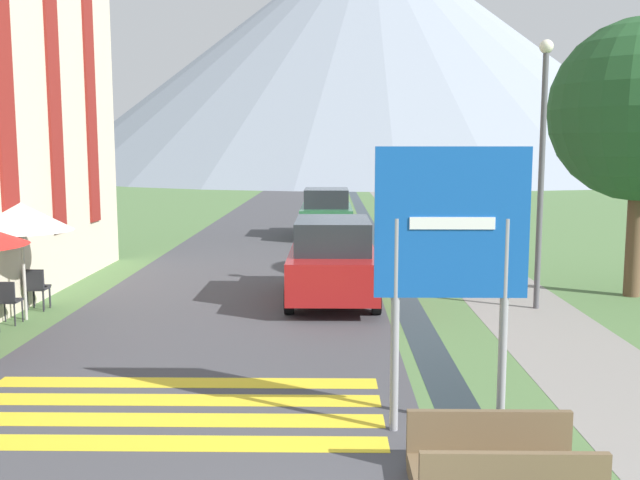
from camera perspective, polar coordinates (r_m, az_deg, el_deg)
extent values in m
plane|color=#517542|center=(24.70, 1.88, -0.38)|extent=(160.00, 160.00, 0.00)
cube|color=#424247|center=(34.69, -2.55, 1.87)|extent=(6.40, 60.00, 0.01)
cube|color=gray|center=(34.86, 7.52, 1.84)|extent=(2.20, 60.00, 0.01)
cube|color=black|center=(34.67, 3.57, 1.86)|extent=(0.60, 60.00, 0.00)
cube|color=yellow|center=(8.64, -13.47, -15.53)|extent=(5.44, 0.44, 0.01)
cube|color=yellow|center=(9.27, -12.37, -13.87)|extent=(5.44, 0.44, 0.01)
cube|color=yellow|center=(9.91, -11.43, -12.43)|extent=(5.44, 0.44, 0.01)
cube|color=yellow|center=(10.56, -10.61, -11.16)|extent=(5.44, 0.44, 0.01)
cone|color=gray|center=(95.35, 4.01, 14.82)|extent=(80.91, 80.91, 31.35)
cube|color=maroon|center=(15.48, -24.12, 14.81)|extent=(0.06, 0.70, 8.26)
cube|color=maroon|center=(17.77, -20.64, 13.94)|extent=(0.06, 0.70, 8.26)
cube|color=maroon|center=(20.11, -17.98, 13.23)|extent=(0.06, 0.70, 8.26)
cylinder|color=gray|center=(8.43, 6.02, -6.88)|extent=(0.10, 0.10, 2.54)
cylinder|color=gray|center=(8.64, 14.46, -6.73)|extent=(0.10, 0.10, 2.54)
cube|color=#1451AD|center=(8.28, 10.51, 1.35)|extent=(1.77, 0.05, 1.74)
cube|color=white|center=(8.25, 10.54, 1.33)|extent=(0.97, 0.02, 0.14)
cube|color=brown|center=(7.49, 14.17, -18.14)|extent=(1.70, 1.10, 0.12)
cube|color=brown|center=(6.93, 15.26, -17.79)|extent=(1.70, 0.08, 0.45)
cube|color=brown|center=(7.83, 13.36, -14.68)|extent=(1.70, 0.08, 0.45)
cube|color=#A31919|center=(15.64, 1.01, -2.25)|extent=(1.85, 4.27, 0.84)
cube|color=#23282D|center=(15.32, 1.02, 0.42)|extent=(1.57, 2.35, 0.68)
cylinder|color=black|center=(17.04, -1.98, -2.89)|extent=(0.18, 0.60, 0.60)
cylinder|color=black|center=(17.04, 3.97, -2.90)|extent=(0.18, 0.60, 0.60)
cylinder|color=black|center=(14.45, -2.50, -4.77)|extent=(0.18, 0.60, 0.60)
cylinder|color=black|center=(14.45, 4.54, -4.78)|extent=(0.18, 0.60, 0.60)
cube|color=#28663D|center=(26.95, 0.51, 1.82)|extent=(1.90, 4.14, 0.84)
cube|color=#23282D|center=(26.68, 0.51, 3.40)|extent=(1.61, 2.28, 0.68)
cylinder|color=black|center=(28.28, -1.31, 1.23)|extent=(0.18, 0.60, 0.60)
cylinder|color=black|center=(28.27, 2.37, 1.22)|extent=(0.18, 0.60, 0.60)
cylinder|color=black|center=(25.74, -1.53, 0.61)|extent=(0.18, 0.60, 0.60)
cylinder|color=black|center=(25.73, 2.52, 0.60)|extent=(0.18, 0.60, 0.60)
cube|color=#232328|center=(15.88, -21.65, -3.63)|extent=(0.40, 0.40, 0.04)
cube|color=#232328|center=(15.68, -21.93, -3.03)|extent=(0.40, 0.04, 0.40)
cylinder|color=#232328|center=(16.14, -21.94, -4.28)|extent=(0.03, 0.03, 0.45)
cylinder|color=#232328|center=(16.01, -20.81, -4.32)|extent=(0.03, 0.03, 0.45)
cylinder|color=#232328|center=(15.83, -22.41, -4.52)|extent=(0.03, 0.03, 0.45)
cylinder|color=#232328|center=(15.70, -21.27, -4.56)|extent=(0.03, 0.03, 0.45)
cube|color=#232328|center=(16.05, -21.61, -3.51)|extent=(0.40, 0.40, 0.04)
cube|color=#232328|center=(15.85, -21.89, -2.92)|extent=(0.40, 0.04, 0.40)
cylinder|color=#232328|center=(16.31, -21.90, -4.16)|extent=(0.03, 0.03, 0.45)
cylinder|color=#232328|center=(16.18, -20.79, -4.19)|extent=(0.03, 0.03, 0.45)
cylinder|color=#232328|center=(16.01, -22.37, -4.40)|extent=(0.03, 0.03, 0.45)
cylinder|color=#232328|center=(15.88, -21.24, -4.44)|extent=(0.03, 0.03, 0.45)
cube|color=#232328|center=(14.82, -23.62, -4.48)|extent=(0.40, 0.40, 0.04)
cube|color=#232328|center=(14.63, -23.95, -3.85)|extent=(0.40, 0.04, 0.40)
cylinder|color=#232328|center=(15.09, -23.90, -5.17)|extent=(0.03, 0.03, 0.45)
cylinder|color=#232328|center=(14.95, -22.71, -5.22)|extent=(0.03, 0.03, 0.45)
cylinder|color=#232328|center=(14.65, -23.24, -5.50)|extent=(0.03, 0.03, 0.45)
cylinder|color=#B7B2A8|center=(14.96, -22.63, -1.95)|extent=(0.06, 0.06, 2.12)
cone|color=silver|center=(14.84, -22.81, 1.72)|extent=(1.95, 1.95, 0.54)
cylinder|color=#515156|center=(15.31, 17.26, 4.34)|extent=(0.12, 0.12, 5.23)
sphere|color=silver|center=(15.42, 17.66, 14.53)|extent=(0.28, 0.28, 0.28)
cylinder|color=brown|center=(17.51, 23.83, -0.17)|extent=(0.36, 0.36, 2.46)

